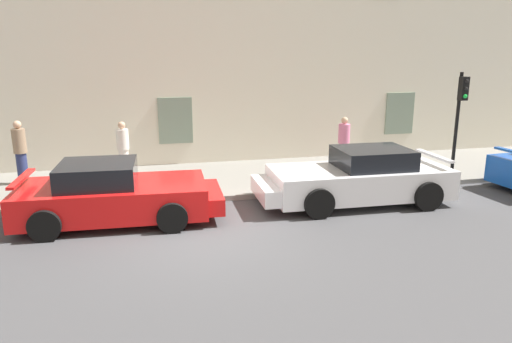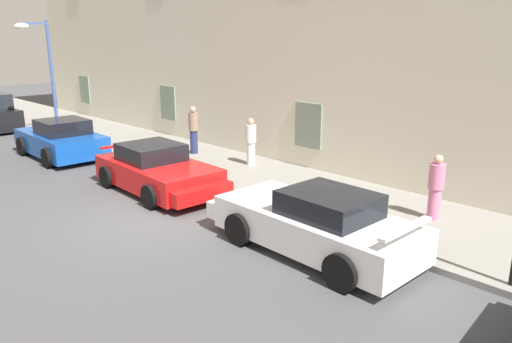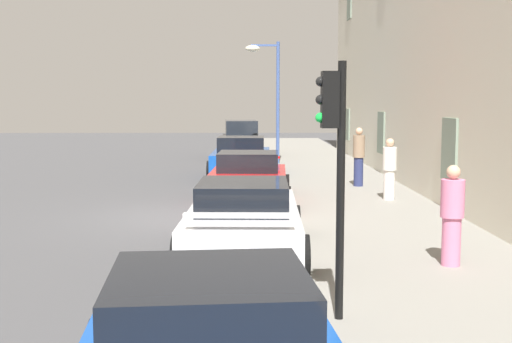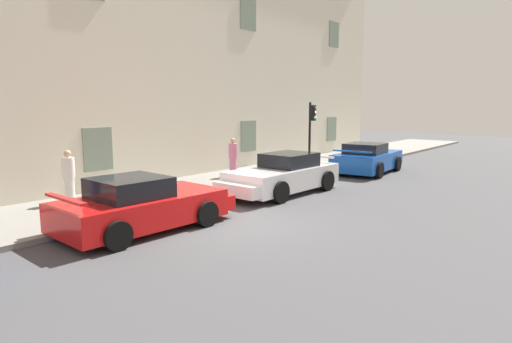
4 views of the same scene
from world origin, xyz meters
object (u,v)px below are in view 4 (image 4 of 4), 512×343
Objects in this scene: pedestrian_admiring at (69,176)px; sportscar_tail_end at (368,159)px; traffic_light at (311,125)px; sportscar_white_middle at (281,176)px; sportscar_yellow_flank at (146,205)px; pedestrian_bystander at (233,157)px.

sportscar_tail_end is at bearing -17.82° from pedestrian_admiring.
pedestrian_admiring is at bearing 164.04° from traffic_light.
sportscar_white_middle is 6.91m from pedestrian_admiring.
traffic_light is 1.89× the size of pedestrian_admiring.
sportscar_yellow_flank is 0.93× the size of sportscar_white_middle.
sportscar_tail_end is 2.88× the size of pedestrian_bystander.
sportscar_tail_end is 13.07m from pedestrian_admiring.
sportscar_white_middle is at bearing 178.32° from sportscar_tail_end.
pedestrian_bystander is at bearing 138.85° from traffic_light.
pedestrian_admiring is at bearing 146.59° from sportscar_white_middle.
pedestrian_admiring reaches higher than sportscar_yellow_flank.
pedestrian_bystander is (6.91, 3.27, 0.35)m from sportscar_yellow_flank.
sportscar_white_middle is 4.20m from traffic_light.
sportscar_yellow_flank is at bearing -173.71° from traffic_light.
traffic_light is at bearing 6.29° from sportscar_yellow_flank.
pedestrian_bystander reaches higher than sportscar_tail_end.
pedestrian_admiring is (-0.02, 3.75, 0.37)m from sportscar_yellow_flank.
pedestrian_bystander is at bearing 147.47° from sportscar_tail_end.
sportscar_white_middle is 3.07× the size of pedestrian_bystander.
sportscar_tail_end is at bearing -1.14° from sportscar_yellow_flank.
traffic_light is (-2.96, 1.29, 1.64)m from sportscar_tail_end.
pedestrian_admiring is at bearing 175.99° from pedestrian_bystander.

